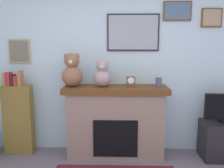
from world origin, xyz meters
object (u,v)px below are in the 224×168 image
at_px(mantel_clock, 131,82).
at_px(fireplace, 116,121).
at_px(teddy_bear_cream, 102,75).
at_px(candle_jar, 159,82).
at_px(bookshelf, 18,117).
at_px(teddy_bear_tan, 72,72).

bearing_deg(mantel_clock, fireplace, 174.79).
bearing_deg(teddy_bear_cream, fireplace, 5.48).
relative_size(candle_jar, teddy_bear_cream, 0.35).
bearing_deg(bookshelf, candle_jar, -1.32).
bearing_deg(teddy_bear_tan, bookshelf, 176.71).
bearing_deg(mantel_clock, teddy_bear_cream, 179.84).
height_order(candle_jar, mantel_clock, mantel_clock).
distance_m(fireplace, teddy_bear_cream, 0.71).
relative_size(mantel_clock, teddy_bear_tan, 0.30).
bearing_deg(fireplace, teddy_bear_cream, -174.52).
height_order(bookshelf, teddy_bear_tan, teddy_bear_tan).
distance_m(mantel_clock, teddy_bear_cream, 0.41).
bearing_deg(mantel_clock, candle_jar, 0.24).
xyz_separation_m(bookshelf, teddy_bear_tan, (0.84, -0.05, 0.69)).
xyz_separation_m(fireplace, bookshelf, (-1.46, 0.03, 0.04)).
relative_size(mantel_clock, teddy_bear_cream, 0.37).
relative_size(fireplace, candle_jar, 11.00).
xyz_separation_m(fireplace, teddy_bear_cream, (-0.19, -0.02, 0.68)).
bearing_deg(teddy_bear_tan, teddy_bear_cream, 0.02).
height_order(fireplace, teddy_bear_cream, teddy_bear_cream).
xyz_separation_m(mantel_clock, teddy_bear_tan, (-0.83, 0.00, 0.14)).
height_order(fireplace, mantel_clock, mantel_clock).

